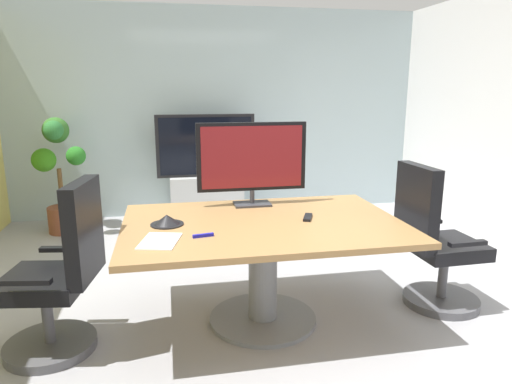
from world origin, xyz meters
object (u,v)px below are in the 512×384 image
conference_table (263,247)px  remote_control (308,217)px  wall_display_unit (207,184)px  potted_plant (58,171)px  office_chair_right (434,248)px  office_chair_left (60,283)px  tv_monitor (252,159)px  conference_phone (167,220)px

conference_table → remote_control: (0.32, 0.01, 0.19)m
wall_display_unit → potted_plant: bearing=-173.1°
office_chair_right → potted_plant: bearing=50.4°
office_chair_left → potted_plant: potted_plant is taller
potted_plant → wall_display_unit: bearing=6.9°
wall_display_unit → potted_plant: (-1.68, -0.20, 0.26)m
potted_plant → remote_control: bearing=-48.8°
office_chair_left → potted_plant: bearing=-159.4°
conference_table → wall_display_unit: size_ratio=1.43×
tv_monitor → potted_plant: bearing=132.6°
potted_plant → conference_phone: size_ratio=5.90×
conference_table → office_chair_left: size_ratio=1.72×
conference_phone → conference_table: bearing=-4.4°
conference_table → tv_monitor: 0.71m
conference_table → tv_monitor: tv_monitor is taller
office_chair_left → conference_phone: bearing=113.8°
office_chair_left → wall_display_unit: 3.02m
office_chair_right → remote_control: bearing=87.3°
wall_display_unit → conference_phone: 2.69m
potted_plant → office_chair_right: bearing=-38.4°
office_chair_left → office_chair_right: same height
office_chair_right → wall_display_unit: 3.06m
office_chair_left → conference_phone: (0.66, 0.17, 0.31)m
conference_phone → office_chair_right: bearing=-1.8°
office_chair_left → wall_display_unit: (1.15, 2.80, -0.01)m
office_chair_left → office_chair_right: 2.61m
office_chair_left → tv_monitor: (1.31, 0.59, 0.64)m
conference_table → tv_monitor: size_ratio=2.24×
office_chair_left → office_chair_right: bearing=101.5°
conference_table → wall_display_unit: wall_display_unit is taller
potted_plant → office_chair_left: bearing=-78.4°
office_chair_left → tv_monitor: 1.57m
conference_phone → remote_control: conference_phone is taller
potted_plant → conference_phone: potted_plant is taller
wall_display_unit → potted_plant: 1.71m
office_chair_left → office_chair_right: size_ratio=1.00×
tv_monitor → potted_plant: 2.75m
wall_display_unit → conference_table: bearing=-86.6°
office_chair_left → wall_display_unit: bearing=166.8°
conference_phone → remote_control: (0.96, -0.04, -0.02)m
conference_phone → remote_control: bearing=-2.2°
wall_display_unit → remote_control: size_ratio=7.71×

